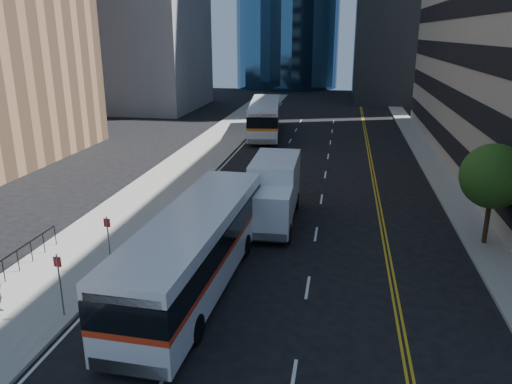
% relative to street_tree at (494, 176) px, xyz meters
% --- Properties ---
extents(ground, '(160.00, 160.00, 0.00)m').
position_rel_street_tree_xyz_m(ground, '(-9.00, -8.00, -3.64)').
color(ground, black).
rests_on(ground, ground).
extents(sidewalk_west, '(5.00, 90.00, 0.15)m').
position_rel_street_tree_xyz_m(sidewalk_west, '(-19.50, 17.00, -3.57)').
color(sidewalk_west, gray).
rests_on(sidewalk_west, ground).
extents(sidewalk_east, '(2.00, 90.00, 0.15)m').
position_rel_street_tree_xyz_m(sidewalk_east, '(-0.00, 17.00, -3.57)').
color(sidewalk_east, gray).
rests_on(sidewalk_east, ground).
extents(street_tree, '(3.20, 3.20, 5.10)m').
position_rel_street_tree_xyz_m(street_tree, '(0.00, 0.00, 0.00)').
color(street_tree, '#332114').
rests_on(street_tree, sidewalk_east).
extents(bus_front, '(3.36, 13.04, 3.33)m').
position_rel_street_tree_xyz_m(bus_front, '(-13.16, -6.72, -1.82)').
color(bus_front, silver).
rests_on(bus_front, ground).
extents(bus_rear, '(4.51, 13.72, 3.47)m').
position_rel_street_tree_xyz_m(bus_rear, '(-15.54, 26.86, -1.74)').
color(bus_rear, silver).
rests_on(bus_rear, ground).
extents(box_truck, '(2.66, 7.35, 3.50)m').
position_rel_street_tree_xyz_m(box_truck, '(-11.07, 1.48, -1.79)').
color(box_truck, white).
rests_on(box_truck, ground).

